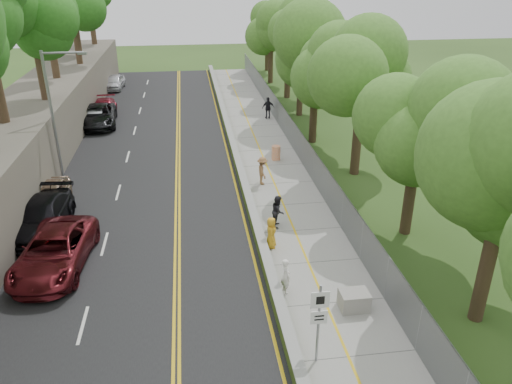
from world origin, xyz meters
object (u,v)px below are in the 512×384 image
object	(u,v)px
streetlight	(55,110)
concrete_block	(354,300)
painter_0	(271,233)
construction_barrel	(276,153)
person_far	(268,108)
car_2	(55,251)
signpost	(319,316)

from	to	relation	value
streetlight	concrete_block	bearing A→B (deg)	-46.61
streetlight	concrete_block	size ratio (longest dim) A/B	7.10
streetlight	painter_0	size ratio (longest dim) A/B	5.12
construction_barrel	person_far	size ratio (longest dim) A/B	0.53
streetlight	car_2	world-z (taller)	streetlight
painter_0	person_far	xyz separation A→B (m)	(3.30, 21.30, 0.15)
construction_barrel	concrete_block	bearing A→B (deg)	-89.30
car_2	painter_0	size ratio (longest dim) A/B	3.80
streetlight	car_2	xyz separation A→B (m)	(1.46, -9.82, -3.78)
concrete_block	painter_0	size ratio (longest dim) A/B	0.72
car_2	person_far	xyz separation A→B (m)	(13.05, 21.70, 0.12)
painter_0	concrete_block	bearing A→B (deg)	-145.68
car_2	painter_0	distance (m)	9.76
concrete_block	painter_0	xyz separation A→B (m)	(-2.45, 5.03, 0.41)
streetlight	construction_barrel	size ratio (longest dim) A/B	8.16
signpost	painter_0	world-z (taller)	signpost
signpost	car_2	bearing A→B (deg)	144.39
streetlight	car_2	distance (m)	10.62
painter_0	signpost	bearing A→B (deg)	-169.37
construction_barrel	car_2	size ratio (longest dim) A/B	0.17
construction_barrel	car_2	distance (m)	16.85
construction_barrel	concrete_block	size ratio (longest dim) A/B	0.87
signpost	streetlight	bearing A→B (deg)	124.08
construction_barrel	person_far	world-z (taller)	person_far
signpost	painter_0	xyz separation A→B (m)	(-0.30, 7.60, -1.13)
person_far	painter_0	bearing A→B (deg)	76.44
streetlight	person_far	world-z (taller)	streetlight
construction_barrel	person_far	bearing A→B (deg)	83.96
signpost	person_far	size ratio (longest dim) A/B	1.66
person_far	concrete_block	bearing A→B (deg)	83.40
construction_barrel	person_far	xyz separation A→B (m)	(1.05, 9.88, 0.44)
painter_0	person_far	size ratio (longest dim) A/B	0.84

